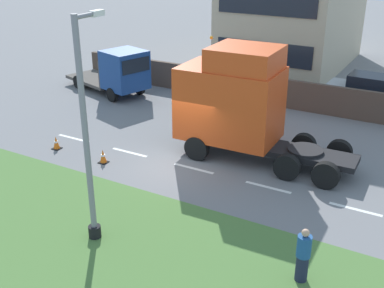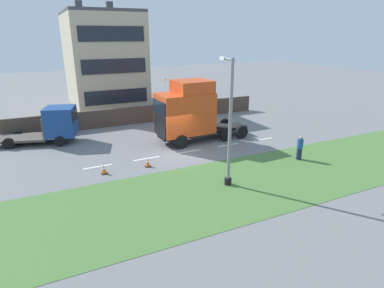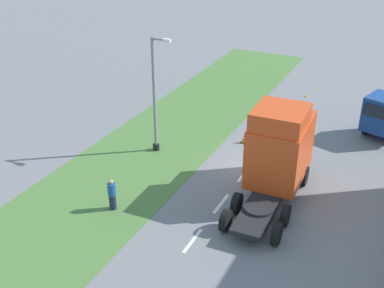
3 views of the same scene
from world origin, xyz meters
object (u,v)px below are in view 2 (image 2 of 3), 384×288
flatbed_truck (55,124)px  parked_car (186,104)px  traffic_cone_trailing (104,169)px  lorry_cab (188,112)px  lamp_post (229,131)px  pedestrian (300,148)px  traffic_cone_lead (148,162)px

flatbed_truck → parked_car: bearing=125.9°
parked_car → traffic_cone_trailing: size_ratio=7.75×
lorry_cab → lamp_post: lamp_post is taller
pedestrian → traffic_cone_trailing: pedestrian is taller
pedestrian → traffic_cone_lead: size_ratio=2.82×
lorry_cab → traffic_cone_trailing: size_ratio=12.94×
parked_car → lamp_post: 17.32m
lamp_post → traffic_cone_lead: 6.03m
lorry_cab → lamp_post: 7.80m
lorry_cab → traffic_cone_lead: (-3.39, 4.40, -2.08)m
lamp_post → traffic_cone_trailing: bearing=53.4°
pedestrian → traffic_cone_lead: 9.96m
lorry_cab → parked_car: 9.67m
flatbed_truck → pedestrian: (-10.76, -14.25, -0.65)m
pedestrian → traffic_cone_lead: bearing=71.5°
lorry_cab → traffic_cone_lead: lorry_cab is taller
traffic_cone_trailing → lamp_post: bearing=-126.6°
lorry_cab → pedestrian: (-6.55, -5.03, -1.56)m
lorry_cab → parked_car: size_ratio=1.67×
lamp_post → pedestrian: lamp_post is taller
pedestrian → traffic_cone_trailing: size_ratio=2.82×
lamp_post → traffic_cone_lead: lamp_post is taller
lorry_cab → traffic_cone_lead: bearing=125.8°
flatbed_truck → lamp_post: (-11.88, -8.01, 1.63)m
lamp_post → pedestrian: (1.12, -6.24, -2.28)m
pedestrian → traffic_cone_lead: pedestrian is taller
flatbed_truck → pedestrian: bearing=69.6°
lorry_cab → lamp_post: (-7.67, 1.20, 0.71)m
lorry_cab → traffic_cone_trailing: bearing=113.1°
flatbed_truck → traffic_cone_lead: size_ratio=10.87×
lorry_cab → flatbed_truck: lorry_cab is taller
flatbed_truck → traffic_cone_trailing: 7.88m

